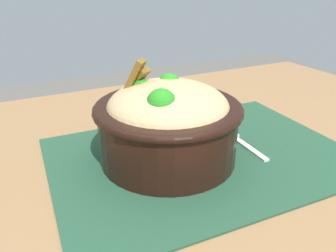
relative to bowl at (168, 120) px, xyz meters
The scene contains 4 objects.
table 0.14m from the bowl, 22.62° to the right, with size 1.13×0.76×0.71m.
placemat 0.08m from the bowl, 21.35° to the right, with size 0.43×0.30×0.00m, color #1E422D.
bowl is the anchor object (origin of this frame).
fork 0.14m from the bowl, ahead, with size 0.02×0.13×0.00m.
Camera 1 is at (-0.22, -0.36, 0.96)m, focal length 35.31 mm.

